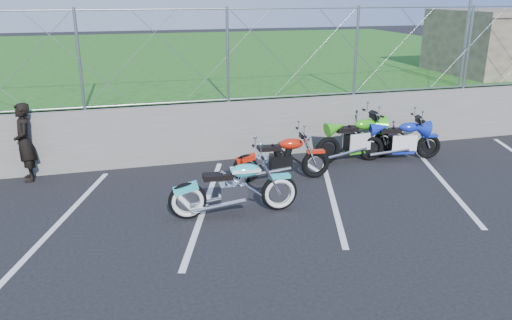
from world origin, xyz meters
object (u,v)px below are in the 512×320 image
object	(u,v)px
cruiser_turquoise	(236,190)
sportbike_green	(357,140)
sportbike_blue	(402,141)
person_standing	(25,142)
naked_orange	(283,160)

from	to	relation	value
cruiser_turquoise	sportbike_green	xyz separation A→B (m)	(3.27, 2.10, 0.02)
cruiser_turquoise	sportbike_green	world-z (taller)	cruiser_turquoise
sportbike_blue	person_standing	xyz separation A→B (m)	(-7.85, 0.84, 0.36)
cruiser_turquoise	person_standing	xyz separation A→B (m)	(-3.61, 2.69, 0.34)
naked_orange	person_standing	distance (m)	5.09
sportbike_green	person_standing	xyz separation A→B (m)	(-6.89, 0.60, 0.33)
naked_orange	cruiser_turquoise	bearing A→B (deg)	-128.17
cruiser_turquoise	person_standing	bearing A→B (deg)	145.74
naked_orange	sportbike_blue	bearing A→B (deg)	15.34
naked_orange	sportbike_blue	world-z (taller)	naked_orange
sportbike_green	sportbike_blue	size ratio (longest dim) A/B	1.09
sportbike_green	person_standing	distance (m)	6.92
cruiser_turquoise	person_standing	world-z (taller)	person_standing
person_standing	naked_orange	bearing A→B (deg)	61.13
cruiser_turquoise	person_standing	distance (m)	4.52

